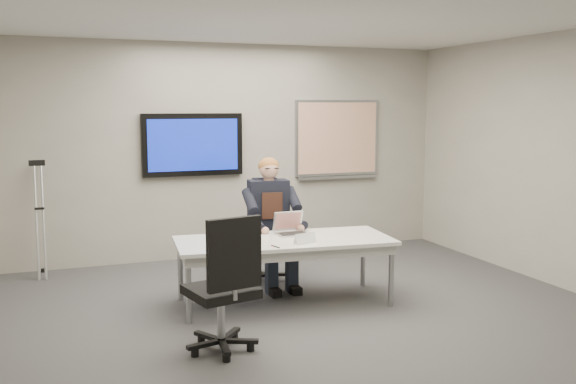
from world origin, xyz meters
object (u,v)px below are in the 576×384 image
object	(u,v)px
conference_table	(284,246)
office_chair_near	(224,310)
office_chair_far	(268,250)
seated_person	(274,236)
laptop	(291,228)

from	to	relation	value
conference_table	office_chair_near	bearing A→B (deg)	-125.09
conference_table	office_chair_near	distance (m)	1.43
office_chair_far	seated_person	bearing A→B (deg)	-73.40
conference_table	office_chair_near	xyz separation A→B (m)	(-0.91, -1.07, -0.23)
conference_table	office_chair_far	world-z (taller)	office_chair_far
office_chair_far	laptop	size ratio (longest dim) A/B	3.36
conference_table	office_chair_far	distance (m)	0.91
laptop	seated_person	bearing A→B (deg)	94.84
conference_table	seated_person	size ratio (longest dim) A/B	1.57
office_chair_far	laptop	bearing A→B (deg)	-67.01
office_chair_far	office_chair_near	world-z (taller)	office_chair_near
office_chair_far	seated_person	world-z (taller)	seated_person
seated_person	office_chair_far	bearing A→B (deg)	92.39
office_chair_far	office_chair_near	bearing A→B (deg)	-97.74
office_chair_near	conference_table	bearing A→B (deg)	-142.96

